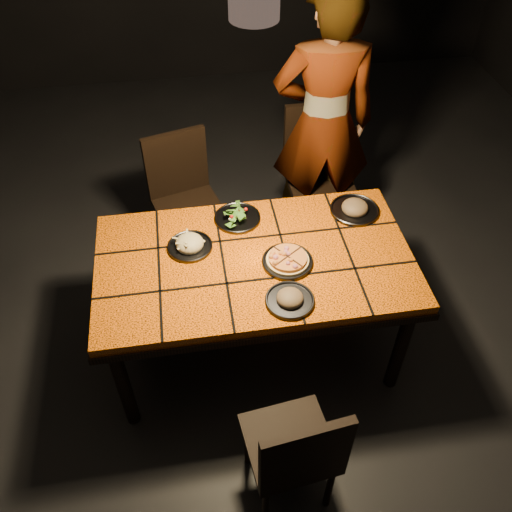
{
  "coord_description": "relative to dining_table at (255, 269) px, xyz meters",
  "views": [
    {
      "loc": [
        -0.29,
        -1.91,
        2.69
      ],
      "look_at": [
        -0.0,
        -0.06,
        0.82
      ],
      "focal_mm": 38.0,
      "sensor_mm": 36.0,
      "label": 1
    }
  ],
  "objects": [
    {
      "name": "room_shell",
      "position": [
        0.0,
        0.0,
        0.83
      ],
      "size": [
        6.04,
        7.04,
        3.08
      ],
      "color": "black",
      "rests_on": "ground"
    },
    {
      "name": "plate_pasta",
      "position": [
        -0.32,
        0.13,
        0.1
      ],
      "size": [
        0.23,
        0.23,
        0.08
      ],
      "color": "#343338",
      "rests_on": "dining_table"
    },
    {
      "name": "plate_mushroom_a",
      "position": [
        0.12,
        -0.31,
        0.1
      ],
      "size": [
        0.23,
        0.23,
        0.08
      ],
      "color": "#343338",
      "rests_on": "dining_table"
    },
    {
      "name": "chair_far_right",
      "position": [
        0.59,
        1.02,
        -0.13
      ],
      "size": [
        0.43,
        0.43,
        0.94
      ],
      "rotation": [
        0.0,
        0.0,
        0.02
      ],
      "color": "black",
      "rests_on": "ground"
    },
    {
      "name": "dining_table",
      "position": [
        0.0,
        0.0,
        0.0
      ],
      "size": [
        1.62,
        0.92,
        0.75
      ],
      "color": "#FF6B08",
      "rests_on": "ground"
    },
    {
      "name": "plate_mushroom_b",
      "position": [
        0.6,
        0.28,
        0.1
      ],
      "size": [
        0.27,
        0.27,
        0.09
      ],
      "color": "#343338",
      "rests_on": "dining_table"
    },
    {
      "name": "diner",
      "position": [
        0.59,
        0.97,
        0.21
      ],
      "size": [
        0.68,
        0.48,
        1.77
      ],
      "primitive_type": "imported",
      "rotation": [
        0.0,
        0.0,
        3.04
      ],
      "color": "brown",
      "rests_on": "ground"
    },
    {
      "name": "plate_salad",
      "position": [
        -0.05,
        0.31,
        0.1
      ],
      "size": [
        0.25,
        0.25,
        0.07
      ],
      "color": "#343338",
      "rests_on": "dining_table"
    },
    {
      "name": "chair_far_left",
      "position": [
        -0.32,
        0.9,
        -0.16
      ],
      "size": [
        0.5,
        0.5,
        0.9
      ],
      "rotation": [
        0.0,
        0.0,
        0.27
      ],
      "color": "black",
      "rests_on": "ground"
    },
    {
      "name": "chair_near",
      "position": [
        0.03,
        -0.91,
        -0.19
      ],
      "size": [
        0.42,
        0.42,
        0.84
      ],
      "rotation": [
        0.0,
        0.0,
        3.26
      ],
      "color": "black",
      "rests_on": "ground"
    },
    {
      "name": "plate_pizza",
      "position": [
        0.16,
        -0.06,
        0.1
      ],
      "size": [
        0.3,
        0.3,
        0.04
      ],
      "color": "#343338",
      "rests_on": "dining_table"
    }
  ]
}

